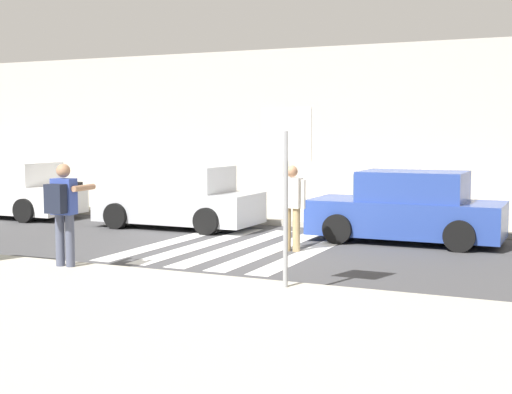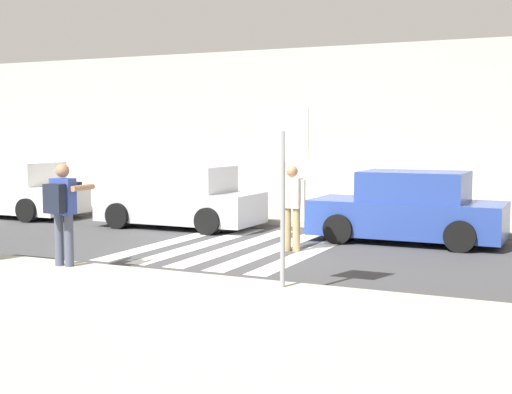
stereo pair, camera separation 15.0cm
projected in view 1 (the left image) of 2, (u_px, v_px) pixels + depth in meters
name	position (u px, v px, depth m)	size (l,w,h in m)	color
ground_plane	(234.00, 248.00, 14.70)	(120.00, 120.00, 0.00)	#424244
sidewalk_near	(19.00, 315.00, 9.07)	(60.00, 6.00, 0.14)	#B2AD9E
sidewalk_far	(327.00, 214.00, 20.13)	(60.00, 4.80, 0.14)	#B2AD9E
building_facade_far	(370.00, 128.00, 23.90)	(56.00, 4.00, 5.06)	#ADA89E
crosswalk_stripe_0	(172.00, 242.00, 15.54)	(0.44, 5.20, 0.01)	silver
crosswalk_stripe_1	(204.00, 244.00, 15.21)	(0.44, 5.20, 0.01)	silver
crosswalk_stripe_2	(238.00, 246.00, 14.88)	(0.44, 5.20, 0.01)	silver
crosswalk_stripe_3	(273.00, 249.00, 14.55)	(0.44, 5.20, 0.01)	silver
crosswalk_stripe_4	(310.00, 252.00, 14.22)	(0.44, 5.20, 0.01)	silver
stop_sign	(286.00, 157.00, 10.21)	(0.76, 0.08, 2.60)	gray
photographer_with_backpack	(63.00, 206.00, 11.85)	(0.62, 0.87, 1.72)	#474C60
pedestrian_crossing	(292.00, 203.00, 14.23)	(0.58, 0.26, 1.72)	tan
parked_car_white	(12.00, 191.00, 20.06)	(4.10, 1.92, 1.55)	white
parked_car_silver	(180.00, 199.00, 17.81)	(4.10, 1.92, 1.55)	#B7BABF
parked_car_blue	(408.00, 209.00, 15.45)	(4.10, 1.92, 1.55)	#284293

